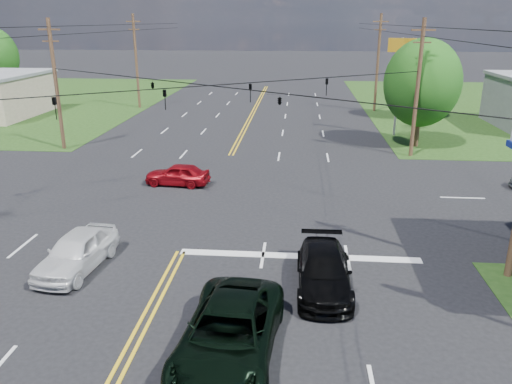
# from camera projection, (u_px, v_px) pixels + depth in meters

# --- Properties ---
(ground) EXTENTS (280.00, 280.00, 0.00)m
(ground) POSITION_uv_depth(u_px,v_px,m) (212.00, 191.00, 28.70)
(ground) COLOR black
(ground) RESTS_ON ground
(stop_bar) EXTENTS (10.00, 0.50, 0.02)m
(stop_bar) POSITION_uv_depth(u_px,v_px,m) (299.00, 256.00, 20.76)
(stop_bar) COLOR silver
(stop_bar) RESTS_ON ground
(pole_nw) EXTENTS (1.60, 0.28, 9.50)m
(pole_nw) POSITION_uv_depth(u_px,v_px,m) (56.00, 84.00, 36.61)
(pole_nw) COLOR #442D1C
(pole_nw) RESTS_ON ground
(pole_ne) EXTENTS (1.60, 0.28, 9.50)m
(pole_ne) POSITION_uv_depth(u_px,v_px,m) (417.00, 87.00, 34.53)
(pole_ne) COLOR #442D1C
(pole_ne) RESTS_ON ground
(pole_left_far) EXTENTS (1.60, 0.28, 10.00)m
(pole_left_far) POSITION_uv_depth(u_px,v_px,m) (136.00, 60.00, 54.43)
(pole_left_far) COLOR #442D1C
(pole_left_far) RESTS_ON ground
(pole_right_far) EXTENTS (1.60, 0.28, 10.00)m
(pole_right_far) POSITION_uv_depth(u_px,v_px,m) (378.00, 62.00, 52.35)
(pole_right_far) COLOR #442D1C
(pole_right_far) RESTS_ON ground
(span_wire_signals) EXTENTS (26.00, 18.00, 1.13)m
(span_wire_signals) POSITION_uv_depth(u_px,v_px,m) (209.00, 86.00, 26.74)
(span_wire_signals) COLOR black
(span_wire_signals) RESTS_ON ground
(power_lines) EXTENTS (26.04, 100.00, 0.64)m
(power_lines) POSITION_uv_depth(u_px,v_px,m) (200.00, 36.00, 24.01)
(power_lines) COLOR black
(power_lines) RESTS_ON ground
(tree_right_a) EXTENTS (5.70, 5.70, 8.18)m
(tree_right_a) POSITION_uv_depth(u_px,v_px,m) (422.00, 83.00, 37.29)
(tree_right_a) COLOR #442D1C
(tree_right_a) RESTS_ON ground
(tree_right_b) EXTENTS (4.94, 4.94, 7.09)m
(tree_right_b) POSITION_uv_depth(u_px,v_px,m) (419.00, 75.00, 48.61)
(tree_right_b) COLOR #442D1C
(tree_right_b) RESTS_ON ground
(pickup_dkgreen) EXTENTS (3.08, 5.95, 1.60)m
(pickup_dkgreen) POSITION_uv_depth(u_px,v_px,m) (229.00, 334.00, 14.29)
(pickup_dkgreen) COLOR black
(pickup_dkgreen) RESTS_ON ground
(suv_black) EXTENTS (1.95, 4.77, 1.38)m
(suv_black) POSITION_uv_depth(u_px,v_px,m) (324.00, 271.00, 18.09)
(suv_black) COLOR black
(suv_black) RESTS_ON ground
(pickup_white) EXTENTS (2.26, 4.58, 1.50)m
(pickup_white) POSITION_uv_depth(u_px,v_px,m) (77.00, 251.00, 19.50)
(pickup_white) COLOR silver
(pickup_white) RESTS_ON ground
(sedan_red) EXTENTS (3.92, 1.85, 1.30)m
(sedan_red) POSITION_uv_depth(u_px,v_px,m) (177.00, 174.00, 29.61)
(sedan_red) COLOR maroon
(sedan_red) RESTS_ON ground
(polesign_ne) EXTENTS (2.10, 1.15, 8.01)m
(polesign_ne) POSITION_uv_depth(u_px,v_px,m) (401.00, 60.00, 40.56)
(polesign_ne) COLOR #A5A5AA
(polesign_ne) RESTS_ON ground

